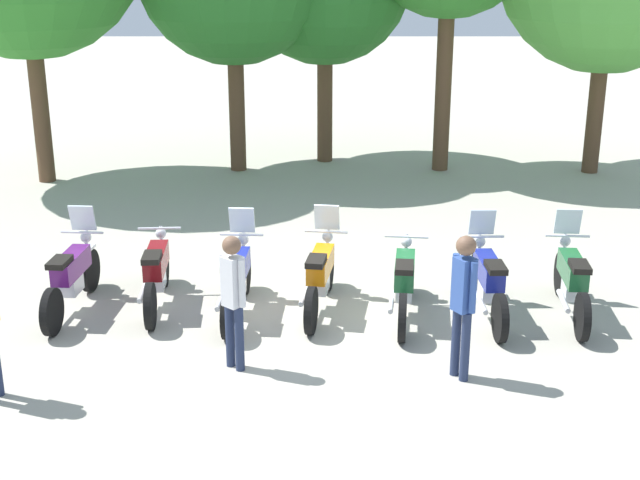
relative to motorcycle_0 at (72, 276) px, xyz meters
name	(u,v)px	position (x,y,z in m)	size (l,w,h in m)	color
ground_plane	(320,312)	(3.46, -0.08, -0.52)	(80.00, 80.00, 0.00)	#ADA899
motorcycle_0	(72,276)	(0.00, 0.00, 0.00)	(0.62, 2.19, 1.37)	black
motorcycle_1	(156,272)	(1.15, 0.18, -0.01)	(0.62, 2.19, 0.99)	black
motorcycle_2	(237,278)	(2.31, -0.10, 0.00)	(0.62, 2.19, 1.37)	black
motorcycle_3	(320,275)	(3.46, 0.04, 0.00)	(0.69, 2.18, 1.37)	black
motorcycle_4	(404,282)	(4.62, -0.21, -0.01)	(0.65, 2.19, 0.99)	black
motorcycle_5	(488,281)	(5.77, -0.20, 0.00)	(0.62, 2.19, 1.37)	black
motorcycle_6	(572,280)	(6.92, -0.16, 0.00)	(0.62, 2.19, 1.37)	black
person_1	(463,296)	(5.11, -2.02, 0.53)	(0.32, 0.38, 1.77)	#232D4C
person_2	(233,292)	(2.44, -1.78, 0.47)	(0.35, 0.33, 1.69)	#232D4C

